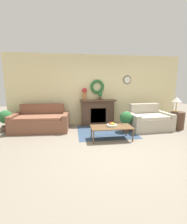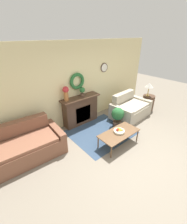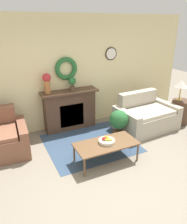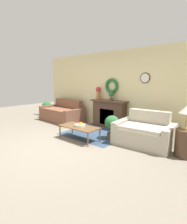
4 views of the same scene
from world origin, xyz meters
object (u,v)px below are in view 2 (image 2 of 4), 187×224
object	(u,v)px
fireplace	(81,110)
potted_plant_floor_by_loveseat	(118,115)
couch_left	(24,146)
potted_plant_on_mantel	(82,91)
coffee_table	(119,134)
table_lamp	(149,86)
side_table_by_loveseat	(148,103)
vase_on_mantel_left	(66,93)
loveseat_right	(130,109)
fruit_bowl	(119,131)

from	to	relation	value
fireplace	potted_plant_floor_by_loveseat	distance (m)	1.29
fireplace	couch_left	distance (m)	2.13
fireplace	potted_plant_on_mantel	bearing A→B (deg)	-8.93
coffee_table	potted_plant_floor_by_loveseat	world-z (taller)	potted_plant_floor_by_loveseat
couch_left	coffee_table	xyz separation A→B (m)	(2.21, -1.22, 0.04)
table_lamp	potted_plant_floor_by_loveseat	xyz separation A→B (m)	(-1.89, -0.10, -0.63)
side_table_by_loveseat	vase_on_mantel_left	size ratio (longest dim) A/B	1.34
potted_plant_on_mantel	potted_plant_floor_by_loveseat	distance (m)	1.43
potted_plant_on_mantel	coffee_table	bearing A→B (deg)	-88.72
couch_left	potted_plant_floor_by_loveseat	world-z (taller)	couch_left
coffee_table	potted_plant_on_mantel	distance (m)	1.84
table_lamp	potted_plant_on_mantel	xyz separation A→B (m)	(-2.60, 0.88, 0.14)
vase_on_mantel_left	potted_plant_floor_by_loveseat	world-z (taller)	vase_on_mantel_left
loveseat_right	coffee_table	size ratio (longest dim) A/B	1.27
loveseat_right	side_table_by_loveseat	size ratio (longest dim) A/B	2.45
fireplace	table_lamp	xyz separation A→B (m)	(2.69, -0.90, 0.54)
table_lamp	potted_plant_on_mantel	world-z (taller)	potted_plant_on_mantel
coffee_table	couch_left	bearing A→B (deg)	151.05
fireplace	potted_plant_on_mantel	distance (m)	0.68
loveseat_right	table_lamp	bearing A→B (deg)	-8.67
fireplace	loveseat_right	xyz separation A→B (m)	(1.71, -0.82, -0.19)
fruit_bowl	table_lamp	bearing A→B (deg)	16.29
couch_left	fruit_bowl	bearing A→B (deg)	-25.35
coffee_table	vase_on_mantel_left	world-z (taller)	vase_on_mantel_left
couch_left	potted_plant_floor_by_loveseat	size ratio (longest dim) A/B	2.79
coffee_table	potted_plant_on_mantel	size ratio (longest dim) A/B	3.80
loveseat_right	potted_plant_floor_by_loveseat	xyz separation A→B (m)	(-0.90, -0.18, 0.11)
coffee_table	fireplace	bearing A→B (deg)	94.41
fireplace	fruit_bowl	distance (m)	1.65
coffee_table	side_table_by_loveseat	xyz separation A→B (m)	(2.63, 0.71, -0.05)
side_table_by_loveseat	table_lamp	bearing A→B (deg)	141.34
coffee_table	side_table_by_loveseat	world-z (taller)	side_table_by_loveseat
side_table_by_loveseat	potted_plant_floor_by_loveseat	bearing A→B (deg)	-178.45
couch_left	side_table_by_loveseat	xyz separation A→B (m)	(4.83, -0.51, -0.01)
coffee_table	fruit_bowl	world-z (taller)	fruit_bowl
fireplace	fruit_bowl	xyz separation A→B (m)	(0.15, -1.64, -0.07)
coffee_table	potted_plant_on_mantel	xyz separation A→B (m)	(-0.04, 1.65, 0.82)
side_table_by_loveseat	potted_plant_floor_by_loveseat	world-z (taller)	potted_plant_floor_by_loveseat
coffee_table	side_table_by_loveseat	bearing A→B (deg)	15.23
fireplace	side_table_by_loveseat	world-z (taller)	fireplace
side_table_by_loveseat	vase_on_mantel_left	xyz separation A→B (m)	(-3.26, 0.95, 0.95)
fireplace	vase_on_mantel_left	world-z (taller)	vase_on_mantel_left
loveseat_right	potted_plant_on_mantel	xyz separation A→B (m)	(-1.62, 0.80, 0.87)
loveseat_right	potted_plant_on_mantel	world-z (taller)	potted_plant_on_mantel
fireplace	side_table_by_loveseat	xyz separation A→B (m)	(2.75, -0.94, -0.19)
fruit_bowl	potted_plant_floor_by_loveseat	bearing A→B (deg)	44.30
fruit_bowl	side_table_by_loveseat	distance (m)	2.70
loveseat_right	table_lamp	size ratio (longest dim) A/B	2.87
loveseat_right	side_table_by_loveseat	world-z (taller)	loveseat_right
fireplace	vase_on_mantel_left	distance (m)	0.91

